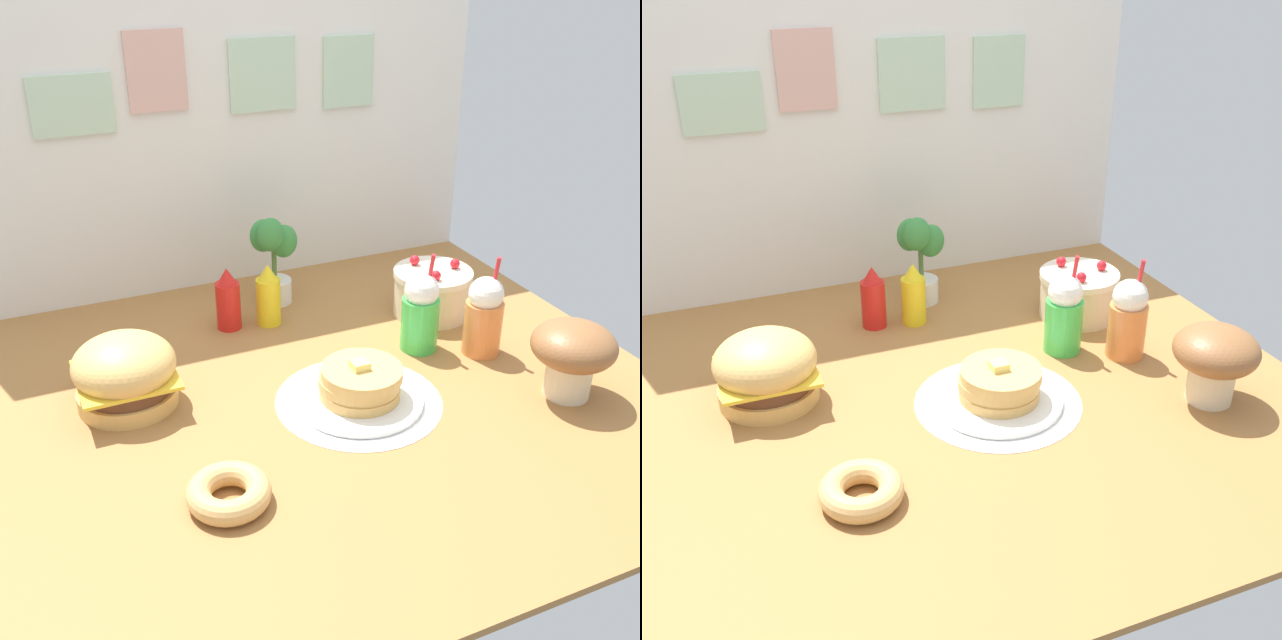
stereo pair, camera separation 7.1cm
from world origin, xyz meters
TOP-DOWN VIEW (x-y plane):
  - ground_plane at (0.00, 0.00)cm, footprint 191.41×172.02cm
  - back_wall at (-0.03, 85.43)cm, footprint 191.41×4.20cm
  - doily_mat at (7.28, -8.35)cm, footprint 46.34×46.34cm
  - burger at (-50.92, 16.93)cm, footprint 27.93×27.93cm
  - pancake_stack at (7.50, -8.35)cm, footprint 35.80×35.80cm
  - layer_cake at (53.60, 29.90)cm, footprint 26.28×26.28cm
  - ketchup_bottle at (-11.92, 47.99)cm, footprint 8.00×8.00cm
  - mustard_bottle at (1.04, 45.57)cm, footprint 8.00×8.00cm
  - cream_soda_cup at (37.75, 11.17)cm, footprint 11.58×11.58cm
  - orange_float_cup at (54.02, 1.26)cm, footprint 11.58×11.58cm
  - donut_pink_glaze at (-38.10, -33.47)cm, footprint 19.59×19.59cm
  - potted_plant at (8.38, 59.71)cm, footprint 15.85×11.93cm
  - mushroom_stool at (62.12, -28.53)cm, footprint 23.17×23.17cm

SIDE VIEW (x-z plane):
  - ground_plane at x=0.00cm, z-range -2.00..0.00cm
  - doily_mat at x=7.28cm, z-range 0.00..0.40cm
  - donut_pink_glaze at x=-38.10cm, z-range 0.18..6.08cm
  - pancake_stack at x=7.50cm, z-range -1.44..11.09cm
  - layer_cake at x=53.60cm, z-range -1.51..17.66cm
  - burger at x=-50.92cm, z-range -0.50..19.64cm
  - ketchup_bottle at x=-11.92cm, z-range -0.78..20.28cm
  - mustard_bottle at x=1.04cm, z-range -0.78..20.28cm
  - cream_soda_cup at x=37.75cm, z-range -3.42..28.15cm
  - orange_float_cup at x=54.02cm, z-range -3.43..28.16cm
  - mushroom_stool at x=62.12cm, z-range 2.62..24.73cm
  - potted_plant at x=8.38cm, z-range 1.10..33.22cm
  - back_wall at x=-0.03cm, z-range 0.65..109.28cm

